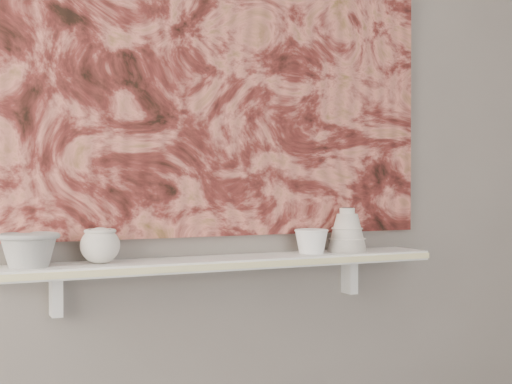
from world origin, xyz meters
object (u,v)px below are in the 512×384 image
cup_cream (100,246)px  bowl_grey (29,249)px  painting (215,61)px  shelf (225,263)px  bowl_white (311,241)px  bell_vessel (347,230)px

cup_cream → bowl_grey: bearing=180.0°
painting → shelf: bearing=-90.0°
shelf → bowl_white: size_ratio=12.74×
shelf → bowl_white: bearing=0.0°
shelf → bell_vessel: bell_vessel is taller
painting → cup_cream: (-0.38, -0.08, -0.56)m
painting → bell_vessel: (0.44, -0.08, -0.54)m
cup_cream → bowl_white: bearing=0.0°
painting → cup_cream: painting is taller
painting → bowl_grey: bearing=-172.0°
cup_cream → bell_vessel: bell_vessel is taller
cup_cream → bell_vessel: 0.82m
painting → bowl_grey: 0.81m
shelf → bell_vessel: size_ratio=9.63×
bowl_grey → cup_cream: cup_cream is taller
painting → bell_vessel: size_ratio=10.32×
bowl_grey → bowl_white: (0.88, 0.00, -0.01)m
shelf → cup_cream: 0.38m
cup_cream → bell_vessel: (0.82, 0.00, 0.02)m
bell_vessel → bowl_white: (-0.14, 0.00, -0.03)m
painting → bowl_white: size_ratio=13.65×
shelf → bell_vessel: 0.45m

